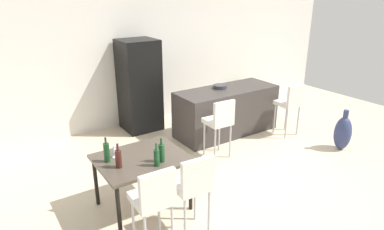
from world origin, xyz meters
TOP-DOWN VIEW (x-y plane):
  - ground_plane at (0.00, 0.00)m, footprint 10.00×10.00m
  - back_wall at (0.00, 2.63)m, footprint 10.00×0.12m
  - kitchen_island at (0.67, 1.02)m, footprint 2.06×0.81m
  - bar_chair_left at (-0.12, 0.24)m, footprint 0.41×0.41m
  - bar_chair_middle at (1.61, 0.24)m, footprint 0.42×0.42m
  - dining_table at (-1.84, -0.33)m, footprint 1.11×0.91m
  - dining_chair_near at (-2.09, -1.14)m, footprint 0.41×0.41m
  - dining_chair_far at (-1.59, -1.14)m, footprint 0.42×0.42m
  - wine_bottle_end at (-1.67, -0.57)m, footprint 0.08×0.08m
  - wine_bottle_near at (-2.17, -0.41)m, footprint 0.08×0.08m
  - wine_bottle_middle at (-2.23, -0.20)m, footprint 0.07×0.07m
  - wine_bottle_far at (-1.77, -0.63)m, footprint 0.07×0.07m
  - wine_glass_left at (-2.12, -0.14)m, footprint 0.07×0.07m
  - refrigerator at (-0.65, 2.19)m, footprint 0.72×0.68m
  - fruit_bowl at (0.57, 1.13)m, footprint 0.26×0.26m
  - floor_vase at (1.93, -0.74)m, footprint 0.30×0.30m
  - potted_plant at (2.32, 2.18)m, footprint 0.34×0.34m

SIDE VIEW (x-z plane):
  - ground_plane at x=0.00m, z-range 0.00..0.00m
  - potted_plant at x=2.32m, z-range 0.04..0.59m
  - floor_vase at x=1.93m, z-range -0.06..0.69m
  - kitchen_island at x=0.67m, z-range 0.00..0.92m
  - dining_table at x=-1.84m, z-range 0.30..1.04m
  - bar_chair_left at x=-0.12m, z-range 0.17..1.22m
  - bar_chair_middle at x=1.61m, z-range 0.17..1.22m
  - dining_chair_near at x=-2.09m, z-range 0.17..1.22m
  - dining_chair_far at x=-1.59m, z-range 0.17..1.22m
  - wine_bottle_far at x=-1.77m, z-range 0.70..1.00m
  - wine_bottle_near at x=-2.17m, z-range 0.70..1.01m
  - wine_bottle_end at x=-1.67m, z-range 0.70..1.02m
  - wine_glass_left at x=-2.12m, z-range 0.78..0.95m
  - wine_bottle_middle at x=-2.23m, z-range 0.71..1.03m
  - refrigerator at x=-0.65m, z-range 0.00..1.84m
  - fruit_bowl at x=0.57m, z-range 0.92..0.99m
  - back_wall at x=0.00m, z-range 0.00..2.90m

